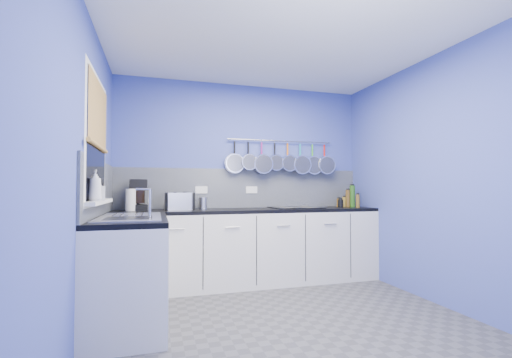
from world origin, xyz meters
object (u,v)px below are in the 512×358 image
toaster (180,201)px  hob (295,207)px  canister (203,203)px  soap_bottle_a (95,185)px  paper_towel (131,200)px  soap_bottle_b (99,190)px  coffee_maker (138,195)px

toaster → hob: (1.44, 0.02, -0.09)m
canister → toaster: bearing=-158.4°
soap_bottle_a → paper_towel: soap_bottle_a is taller
soap_bottle_a → soap_bottle_b: size_ratio=1.39×
soap_bottle_a → hob: size_ratio=0.40×
paper_towel → coffee_maker: (0.07, 0.09, 0.05)m
soap_bottle_b → toaster: soap_bottle_b is taller
toaster → hob: size_ratio=0.51×
soap_bottle_b → hob: size_ratio=0.28×
toaster → coffee_maker: bearing=161.6°
soap_bottle_a → hob: soap_bottle_a is taller
soap_bottle_b → toaster: size_ratio=0.56×
soap_bottle_a → soap_bottle_b: (0.00, 0.17, -0.03)m
paper_towel → soap_bottle_a: bearing=-97.9°
soap_bottle_b → paper_towel: bearing=80.8°
toaster → canister: toaster is taller
soap_bottle_b → paper_towel: (0.17, 1.04, -0.11)m
soap_bottle_a → coffee_maker: 1.33m
soap_bottle_a → toaster: 1.44m
soap_bottle_b → paper_towel: soap_bottle_b is taller
paper_towel → toaster: (0.53, 0.03, -0.02)m
soap_bottle_a → paper_towel: 1.24m
coffee_maker → soap_bottle_b: bearing=-107.9°
toaster → hob: 1.44m
soap_bottle_a → soap_bottle_b: 0.18m
soap_bottle_b → toaster: 1.29m
soap_bottle_a → canister: (0.98, 1.35, -0.20)m
coffee_maker → toaster: 0.47m
soap_bottle_a → coffee_maker: soap_bottle_a is taller
paper_towel → canister: bearing=9.7°
paper_towel → toaster: bearing=2.9°
paper_towel → hob: paper_towel is taller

